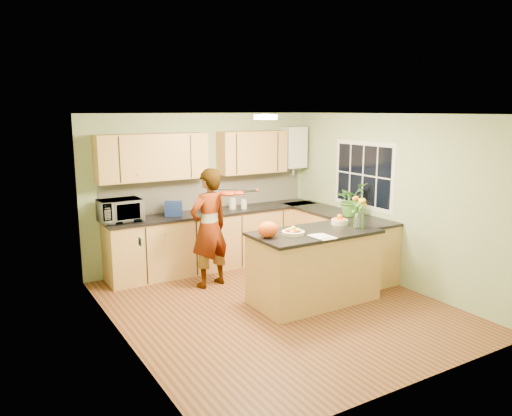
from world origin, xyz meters
TOP-DOWN VIEW (x-y plane):
  - floor at (0.00, 0.00)m, footprint 4.50×4.50m
  - ceiling at (0.00, 0.00)m, footprint 4.00×4.50m
  - wall_back at (0.00, 2.25)m, footprint 4.00×0.02m
  - wall_front at (0.00, -2.25)m, footprint 4.00×0.02m
  - wall_left at (-2.00, 0.00)m, footprint 0.02×4.50m
  - wall_right at (2.00, 0.00)m, footprint 0.02×4.50m
  - back_counter at (0.10, 1.95)m, footprint 3.64×0.62m
  - right_counter at (1.70, 0.85)m, footprint 0.62×2.24m
  - splashback at (0.10, 2.23)m, footprint 3.60×0.02m
  - upper_cabinets at (-0.18, 2.08)m, footprint 3.20×0.34m
  - boiler at (1.70, 2.09)m, footprint 0.40×0.30m
  - window_right at (1.99, 0.60)m, footprint 0.01×1.30m
  - light_switch at (-1.99, -0.60)m, footprint 0.02×0.09m
  - ceiling_lamp at (0.00, 0.30)m, footprint 0.30×0.30m
  - peninsula_island at (0.53, -0.09)m, footprint 1.70×0.87m
  - fruit_dish at (0.18, -0.09)m, footprint 0.30×0.30m
  - orange_bowl at (1.08, 0.06)m, footprint 0.23×0.23m
  - flower_vase at (1.13, -0.27)m, footprint 0.25×0.25m
  - orange_bag at (-0.17, -0.04)m, footprint 0.34×0.31m
  - papers at (0.43, -0.39)m, footprint 0.23×0.31m
  - violinist at (-0.41, 1.18)m, footprint 0.71×0.55m
  - violin at (-0.21, 0.96)m, footprint 0.60×0.52m
  - microwave at (-1.47, 1.96)m, footprint 0.61×0.43m
  - blue_box at (-0.63, 1.98)m, footprint 0.33×0.29m
  - kettle at (-0.02, 1.96)m, footprint 0.18×0.18m
  - jar_cream at (0.39, 1.95)m, footprint 0.15×0.15m
  - jar_white at (0.57, 1.88)m, footprint 0.11×0.11m
  - potted_plant at (1.70, 0.54)m, footprint 0.54×0.49m

SIDE VIEW (x-z plane):
  - floor at x=0.00m, z-range 0.00..0.00m
  - back_counter at x=0.10m, z-range 0.00..0.94m
  - right_counter at x=1.70m, z-range 0.00..0.94m
  - peninsula_island at x=0.53m, z-range 0.00..0.98m
  - violinist at x=-0.41m, z-range 0.00..1.74m
  - papers at x=0.43m, z-range 0.97..0.99m
  - fruit_dish at x=0.18m, z-range 0.96..1.07m
  - jar_white at x=0.57m, z-range 0.94..1.10m
  - jar_cream at x=0.39m, z-range 0.94..1.12m
  - orange_bowl at x=1.08m, z-range 0.96..1.10m
  - blue_box at x=-0.63m, z-range 0.94..1.15m
  - orange_bag at x=-0.17m, z-range 0.97..1.18m
  - kettle at x=-0.02m, z-range 0.91..1.24m
  - microwave at x=-1.47m, z-range 0.94..1.27m
  - potted_plant at x=1.70m, z-range 0.94..1.46m
  - splashback at x=0.10m, z-range 0.94..1.46m
  - wall_back at x=0.00m, z-range 0.00..2.50m
  - wall_front at x=0.00m, z-range 0.00..2.50m
  - wall_left at x=-2.00m, z-range 0.00..2.50m
  - wall_right at x=2.00m, z-range 0.00..2.50m
  - flower_vase at x=1.13m, z-range 1.05..1.52m
  - light_switch at x=-1.99m, z-range 1.26..1.34m
  - violin at x=-0.21m, z-range 1.32..1.47m
  - window_right at x=1.99m, z-range 1.02..2.08m
  - upper_cabinets at x=-0.18m, z-range 1.50..2.20m
  - boiler at x=1.70m, z-range 1.47..2.33m
  - ceiling_lamp at x=0.00m, z-range 2.43..2.50m
  - ceiling at x=0.00m, z-range 2.49..2.51m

